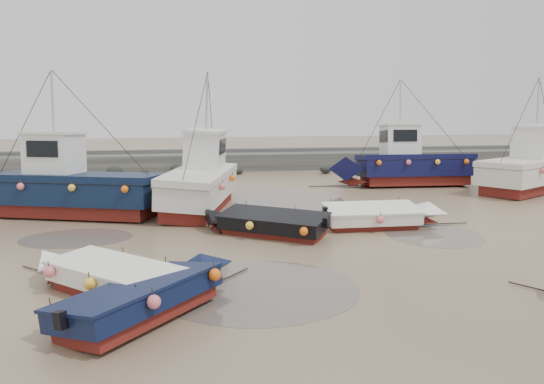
{
  "coord_description": "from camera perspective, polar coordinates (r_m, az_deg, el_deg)",
  "views": [
    {
      "loc": [
        -3.96,
        -16.59,
        4.85
      ],
      "look_at": [
        -0.95,
        3.7,
        1.4
      ],
      "focal_mm": 35.0,
      "sensor_mm": 36.0,
      "label": 1
    }
  ],
  "objects": [
    {
      "name": "ground",
      "position": [
        17.73,
        4.83,
        -6.36
      ],
      "size": [
        120.0,
        120.0,
        0.0
      ],
      "primitive_type": "plane",
      "color": "#9A8461",
      "rests_on": "ground"
    },
    {
      "name": "seawall",
      "position": [
        39.02,
        -2.5,
        3.33
      ],
      "size": [
        60.0,
        4.92,
        1.5
      ],
      "color": "slate",
      "rests_on": "ground"
    },
    {
      "name": "puddle_a",
      "position": [
        14.22,
        -1.47,
        -10.38
      ],
      "size": [
        5.38,
        5.38,
        0.01
      ],
      "primitive_type": "cylinder",
      "color": "#60564C",
      "rests_on": "ground"
    },
    {
      "name": "puddle_b",
      "position": [
        20.81,
        16.93,
        -4.34
      ],
      "size": [
        3.55,
        3.55,
        0.01
      ],
      "primitive_type": "cylinder",
      "color": "#60564C",
      "rests_on": "ground"
    },
    {
      "name": "puddle_c",
      "position": [
        20.59,
        -20.3,
        -4.67
      ],
      "size": [
        4.0,
        4.0,
        0.01
      ],
      "primitive_type": "cylinder",
      "color": "#60564C",
      "rests_on": "ground"
    },
    {
      "name": "puddle_d",
      "position": [
        26.93,
        1.76,
        -0.82
      ],
      "size": [
        5.58,
        5.58,
        0.01
      ],
      "primitive_type": "cylinder",
      "color": "#60564C",
      "rests_on": "ground"
    },
    {
      "name": "dinghy_0",
      "position": [
        14.33,
        -17.05,
        -8.4
      ],
      "size": [
        5.26,
        4.88,
        1.43
      ],
      "rotation": [
        0.0,
        0.0,
        0.83
      ],
      "color": "maroon",
      "rests_on": "ground"
    },
    {
      "name": "dinghy_1",
      "position": [
        12.74,
        -12.66,
        -10.46
      ],
      "size": [
        4.7,
        5.37,
        1.43
      ],
      "rotation": [
        0.0,
        0.0,
        -0.7
      ],
      "color": "maroon",
      "rests_on": "ground"
    },
    {
      "name": "dinghy_4",
      "position": [
        19.75,
        -0.76,
        -3.06
      ],
      "size": [
        5.69,
        4.1,
        1.43
      ],
      "rotation": [
        0.0,
        0.0,
        0.99
      ],
      "color": "maroon",
      "rests_on": "ground"
    },
    {
      "name": "dinghy_5",
      "position": [
        21.35,
        11.56,
        -2.28
      ],
      "size": [
        6.03,
        2.2,
        1.43
      ],
      "rotation": [
        0.0,
        0.0,
        -1.57
      ],
      "color": "maroon",
      "rests_on": "ground"
    },
    {
      "name": "cabin_boat_0",
      "position": [
        24.58,
        -21.61,
        0.64
      ],
      "size": [
        10.3,
        4.99,
        6.22
      ],
      "rotation": [
        0.0,
        0.0,
        1.26
      ],
      "color": "maroon",
      "rests_on": "ground"
    },
    {
      "name": "cabin_boat_1",
      "position": [
        24.71,
        -7.63,
        1.31
      ],
      "size": [
        4.18,
        9.89,
        6.22
      ],
      "rotation": [
        0.0,
        0.0,
        -0.24
      ],
      "color": "maroon",
      "rests_on": "ground"
    },
    {
      "name": "cabin_boat_2",
      "position": [
        32.23,
        14.15,
        3.03
      ],
      "size": [
        9.76,
        3.04,
        6.22
      ],
      "rotation": [
        0.0,
        0.0,
        1.54
      ],
      "color": "maroon",
      "rests_on": "ground"
    },
    {
      "name": "cabin_boat_3",
      "position": [
        32.59,
        26.21,
        2.43
      ],
      "size": [
        8.8,
        6.09,
        6.22
      ],
      "rotation": [
        0.0,
        0.0,
        -1.04
      ],
      "color": "maroon",
      "rests_on": "ground"
    },
    {
      "name": "person",
      "position": [
        25.23,
        -8.12,
        -1.63
      ],
      "size": [
        0.72,
        0.61,
        1.68
      ],
      "primitive_type": "imported",
      "rotation": [
        0.0,
        0.0,
        3.54
      ],
      "color": "#191D3A",
      "rests_on": "ground"
    }
  ]
}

